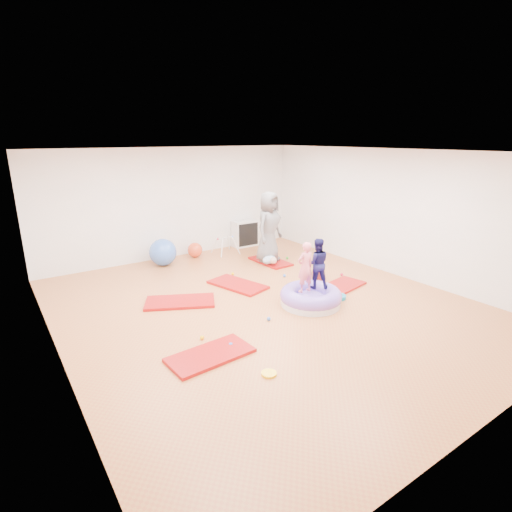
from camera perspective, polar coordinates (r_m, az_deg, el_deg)
room at (r=7.10m, az=1.37°, el=3.29°), size 7.01×8.01×2.81m
gym_mat_front_left at (r=5.96m, az=-6.54°, el=-13.88°), size 1.26×0.69×0.05m
gym_mat_mid_left at (r=7.78m, az=-10.79°, el=-6.44°), size 1.44×1.16×0.05m
gym_mat_center_back at (r=8.50m, az=-2.64°, el=-4.12°), size 0.95×1.38×0.05m
gym_mat_right at (r=8.59m, az=11.97°, el=-4.27°), size 1.24×0.79×0.05m
gym_mat_rear_right at (r=10.07m, az=2.05°, el=-0.76°), size 0.61×1.17×0.05m
inflatable_cushion at (r=7.61m, az=7.81°, el=-5.88°), size 1.16×1.16×0.37m
child_pink at (r=7.31m, az=7.06°, el=-1.23°), size 0.35×0.24×0.95m
child_navy at (r=7.54m, az=8.69°, el=-0.69°), size 0.59×0.56×0.96m
adult_caregiver at (r=9.82m, az=1.83°, el=4.17°), size 0.99×0.83×1.74m
infant at (r=9.73m, az=2.04°, el=-0.58°), size 0.36×0.37×0.21m
ball_pit_balls at (r=7.95m, az=3.16°, el=-5.58°), size 4.06×3.10×0.07m
exercise_ball_blue at (r=10.01m, az=-13.16°, el=0.53°), size 0.66×0.66×0.66m
exercise_ball_orange at (r=10.57m, az=-8.71°, el=0.86°), size 0.39×0.39×0.39m
infant_play_gym at (r=10.71m, az=-4.41°, el=1.87°), size 0.61×0.58×0.46m
cube_shelf at (r=11.49m, az=-1.55°, el=3.25°), size 0.74×0.37×0.74m
balance_disc at (r=8.01m, az=11.60°, el=-5.72°), size 0.32×0.32×0.07m
backpack at (r=8.86m, az=8.86°, el=-2.68°), size 0.26×0.19×0.27m
yellow_toy at (r=5.54m, az=1.87°, el=-16.45°), size 0.21×0.21×0.03m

